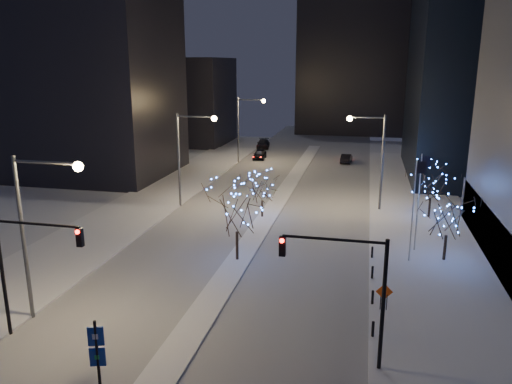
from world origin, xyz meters
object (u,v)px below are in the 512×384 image
(holiday_tree_plaza_near, at_px, (448,215))
(holiday_tree_plaza_far, at_px, (432,181))
(street_lamp_east, at_px, (374,150))
(car_near, at_px, (260,154))
(construction_sign, at_px, (384,294))
(traffic_signal_west, at_px, (25,259))
(street_lamp_w_far, at_px, (245,121))
(traffic_signal_east, at_px, (352,280))
(street_lamp_w_mid, at_px, (188,147))
(street_lamp_w_near, at_px, (37,217))
(holiday_tree_median_near, at_px, (237,209))
(car_mid, at_px, (346,158))
(wayfinding_sign, at_px, (97,352))
(holiday_tree_median_far, at_px, (262,187))
(car_far, at_px, (263,144))

(holiday_tree_plaza_near, relative_size, holiday_tree_plaza_far, 0.99)
(street_lamp_east, height_order, car_near, street_lamp_east)
(construction_sign, bearing_deg, traffic_signal_west, -165.34)
(street_lamp_w_far, height_order, holiday_tree_plaza_far, street_lamp_w_far)
(traffic_signal_east, bearing_deg, construction_sign, 73.18)
(street_lamp_w_mid, height_order, construction_sign, street_lamp_w_mid)
(street_lamp_w_near, xyz_separation_m, holiday_tree_plaza_far, (24.71, 26.36, -2.70))
(holiday_tree_plaza_near, bearing_deg, car_near, 120.72)
(street_lamp_w_mid, distance_m, holiday_tree_median_near, 16.41)
(car_near, xyz_separation_m, construction_sign, (18.26, -48.31, 0.43))
(street_lamp_w_mid, height_order, car_mid, street_lamp_w_mid)
(street_lamp_w_far, height_order, car_near, street_lamp_w_far)
(street_lamp_w_mid, xyz_separation_m, street_lamp_east, (19.02, 3.00, -0.05))
(traffic_signal_west, height_order, wayfinding_sign, traffic_signal_west)
(street_lamp_w_far, bearing_deg, car_near, 67.16)
(holiday_tree_median_far, bearing_deg, street_lamp_east, 26.19)
(holiday_tree_plaza_far, height_order, construction_sign, holiday_tree_plaza_far)
(traffic_signal_east, xyz_separation_m, car_mid, (-2.52, 54.56, -4.07))
(wayfinding_sign, bearing_deg, car_near, 78.70)
(street_lamp_east, distance_m, car_far, 41.33)
(street_lamp_east, height_order, holiday_tree_median_far, street_lamp_east)
(holiday_tree_plaza_near, xyz_separation_m, holiday_tree_plaza_far, (0.09, 11.55, -0.02))
(car_far, bearing_deg, holiday_tree_median_near, -88.35)
(street_lamp_w_mid, xyz_separation_m, car_far, (-0.06, 39.21, -5.72))
(car_far, relative_size, holiday_tree_median_far, 1.12)
(holiday_tree_plaza_far, bearing_deg, car_far, 123.20)
(street_lamp_w_near, bearing_deg, wayfinding_sign, -41.33)
(holiday_tree_median_near, relative_size, construction_sign, 3.58)
(traffic_signal_east, bearing_deg, street_lamp_w_far, 109.32)
(street_lamp_w_mid, xyz_separation_m, holiday_tree_median_far, (8.44, -2.21, -3.32))
(holiday_tree_median_far, bearing_deg, traffic_signal_east, -68.36)
(traffic_signal_west, height_order, car_far, traffic_signal_west)
(holiday_tree_plaza_far, bearing_deg, holiday_tree_plaza_near, -90.43)
(street_lamp_east, xyz_separation_m, holiday_tree_plaza_far, (5.69, -1.64, -2.65))
(street_lamp_w_near, relative_size, holiday_tree_plaza_far, 1.74)
(holiday_tree_plaza_far, bearing_deg, street_lamp_w_far, 136.27)
(street_lamp_east, bearing_deg, street_lamp_w_far, 130.85)
(street_lamp_w_mid, bearing_deg, holiday_tree_median_far, -14.65)
(car_far, relative_size, holiday_tree_median_near, 0.86)
(traffic_signal_west, height_order, construction_sign, traffic_signal_west)
(traffic_signal_east, bearing_deg, car_mid, 92.65)
(holiday_tree_plaza_far, bearing_deg, traffic_signal_west, -130.49)
(holiday_tree_plaza_far, distance_m, construction_sign, 21.73)
(street_lamp_east, xyz_separation_m, traffic_signal_east, (-1.14, -29.00, -1.69))
(car_near, height_order, car_mid, car_near)
(street_lamp_east, height_order, holiday_tree_plaza_near, street_lamp_east)
(car_near, distance_m, car_mid, 13.82)
(traffic_signal_west, relative_size, wayfinding_sign, 1.74)
(street_lamp_w_mid, distance_m, wayfinding_sign, 32.12)
(street_lamp_w_near, height_order, construction_sign, street_lamp_w_near)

